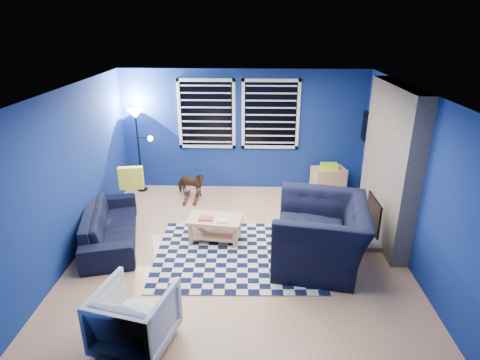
# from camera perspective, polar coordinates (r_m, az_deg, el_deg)

# --- Properties ---
(floor) EXTENTS (5.00, 5.00, 0.00)m
(floor) POSITION_cam_1_polar(r_m,az_deg,el_deg) (6.51, -0.10, -9.46)
(floor) COLOR tan
(floor) RESTS_ON ground
(ceiling) EXTENTS (5.00, 5.00, 0.00)m
(ceiling) POSITION_cam_1_polar(r_m,az_deg,el_deg) (5.64, -0.11, 12.82)
(ceiling) COLOR white
(ceiling) RESTS_ON wall_back
(wall_back) EXTENTS (5.00, 0.00, 5.00)m
(wall_back) POSITION_cam_1_polar(r_m,az_deg,el_deg) (8.34, 0.48, 7.01)
(wall_back) COLOR navy
(wall_back) RESTS_ON floor
(wall_left) EXTENTS (0.00, 5.00, 5.00)m
(wall_left) POSITION_cam_1_polar(r_m,az_deg,el_deg) (6.54, -22.58, 1.05)
(wall_left) COLOR navy
(wall_left) RESTS_ON floor
(wall_right) EXTENTS (0.00, 5.00, 5.00)m
(wall_right) POSITION_cam_1_polar(r_m,az_deg,el_deg) (6.39, 22.92, 0.54)
(wall_right) COLOR navy
(wall_right) RESTS_ON floor
(fireplace) EXTENTS (0.65, 2.00, 2.50)m
(fireplace) POSITION_cam_1_polar(r_m,az_deg,el_deg) (6.80, 20.34, 1.66)
(fireplace) COLOR gray
(fireplace) RESTS_ON floor
(window_left) EXTENTS (1.17, 0.06, 1.42)m
(window_left) POSITION_cam_1_polar(r_m,az_deg,el_deg) (8.27, -4.78, 9.30)
(window_left) COLOR black
(window_left) RESTS_ON wall_back
(window_right) EXTENTS (1.17, 0.06, 1.42)m
(window_right) POSITION_cam_1_polar(r_m,az_deg,el_deg) (8.23, 4.37, 9.25)
(window_right) COLOR black
(window_right) RESTS_ON wall_back
(tv) EXTENTS (0.07, 1.00, 0.58)m
(tv) POSITION_cam_1_polar(r_m,az_deg,el_deg) (8.14, 18.01, 6.65)
(tv) COLOR black
(tv) RESTS_ON wall_right
(rug) EXTENTS (2.54, 2.06, 0.02)m
(rug) POSITION_cam_1_polar(r_m,az_deg,el_deg) (6.31, -0.38, -10.52)
(rug) COLOR black
(rug) RESTS_ON floor
(sofa) EXTENTS (2.12, 1.26, 0.58)m
(sofa) POSITION_cam_1_polar(r_m,az_deg,el_deg) (6.87, -17.95, -6.08)
(sofa) COLOR black
(sofa) RESTS_ON floor
(armchair_big) EXTENTS (1.67, 1.52, 0.96)m
(armchair_big) POSITION_cam_1_polar(r_m,az_deg,el_deg) (6.01, 11.39, -7.50)
(armchair_big) COLOR black
(armchair_big) RESTS_ON floor
(armchair_bent) EXTENTS (0.95, 0.97, 0.73)m
(armchair_bent) POSITION_cam_1_polar(r_m,az_deg,el_deg) (4.76, -14.71, -18.32)
(armchair_bent) COLOR gray
(armchair_bent) RESTS_ON floor
(rocking_horse) EXTENTS (0.44, 0.67, 0.52)m
(rocking_horse) POSITION_cam_1_polar(r_m,az_deg,el_deg) (8.05, -7.01, -0.62)
(rocking_horse) COLOR #462716
(rocking_horse) RESTS_ON floor
(coffee_table) EXTENTS (0.92, 0.61, 0.43)m
(coffee_table) POSITION_cam_1_polar(r_m,az_deg,el_deg) (6.55, -3.57, -6.30)
(coffee_table) COLOR tan
(coffee_table) RESTS_ON rug
(cabinet) EXTENTS (0.73, 0.56, 0.63)m
(cabinet) POSITION_cam_1_polar(r_m,az_deg,el_deg) (8.55, 12.43, 0.02)
(cabinet) COLOR tan
(cabinet) RESTS_ON floor
(floor_lamp) EXTENTS (0.47, 0.29, 1.72)m
(floor_lamp) POSITION_cam_1_polar(r_m,az_deg,el_deg) (8.38, -14.41, 7.52)
(floor_lamp) COLOR black
(floor_lamp) RESTS_ON floor
(throw_pillow) EXTENTS (0.44, 0.19, 0.40)m
(throw_pillow) POSITION_cam_1_polar(r_m,az_deg,el_deg) (7.34, -15.23, 0.28)
(throw_pillow) COLOR yellow
(throw_pillow) RESTS_ON sofa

